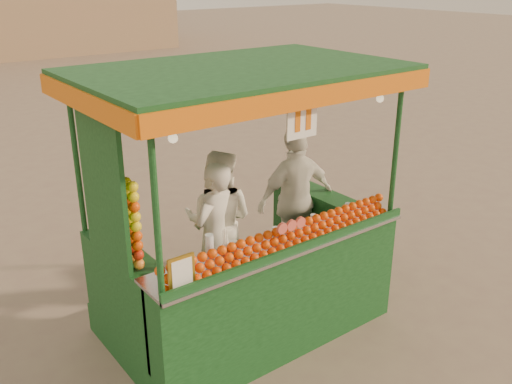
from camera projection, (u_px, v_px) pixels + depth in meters
ground at (220, 318)px, 6.40m from camera, size 90.00×90.00×0.00m
juice_cart at (243, 255)px, 5.86m from camera, size 3.11×2.02×2.83m
vendor_left at (215, 236)px, 5.80m from camera, size 0.68×0.57×1.59m
vendor_middle at (219, 221)px, 6.12m from camera, size 0.97×0.99×1.61m
vendor_right at (296, 199)px, 6.57m from camera, size 1.04×0.54×1.70m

